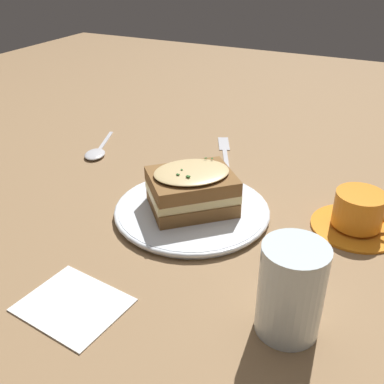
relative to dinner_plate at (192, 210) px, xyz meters
The scene contains 8 objects.
ground_plane 0.03m from the dinner_plate, 47.94° to the left, with size 2.40×2.40×0.00m, color olive.
dinner_plate is the anchor object (origin of this frame).
sandwich 0.04m from the dinner_plate, 101.56° to the right, with size 0.16×0.16×0.07m.
teacup_with_saucer 0.25m from the dinner_plate, 16.91° to the left, with size 0.13×0.13×0.06m.
water_glass 0.27m from the dinner_plate, 39.95° to the right, with size 0.07×0.07×0.11m, color silver.
fork 0.26m from the dinner_plate, 100.90° to the left, with size 0.09×0.17×0.00m.
spoon 0.30m from the dinner_plate, 156.81° to the left, with size 0.08×0.16×0.01m.
napkin 0.25m from the dinner_plate, 98.50° to the right, with size 0.12×0.10×0.00m, color white.
Camera 1 is at (0.25, -0.57, 0.39)m, focal length 42.00 mm.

